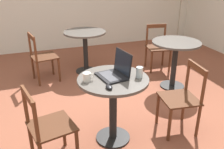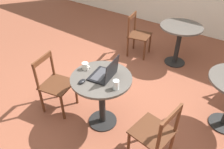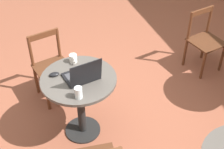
% 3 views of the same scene
% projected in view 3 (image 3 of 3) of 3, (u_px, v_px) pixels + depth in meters
% --- Properties ---
extents(ground_plane, '(16.00, 16.00, 0.00)m').
position_uv_depth(ground_plane, '(114.00, 129.00, 3.47)').
color(ground_plane, brown).
extents(cafe_table_near, '(0.74, 0.74, 0.75)m').
position_uv_depth(cafe_table_near, '(80.00, 92.00, 3.09)').
color(cafe_table_near, black).
rests_on(cafe_table_near, ground_plane).
extents(chair_near_left, '(0.47, 0.47, 0.82)m').
position_uv_depth(chair_near_left, '(52.00, 67.00, 3.67)').
color(chair_near_left, '#562D19').
rests_on(chair_near_left, ground_plane).
extents(chair_far_left, '(0.47, 0.47, 0.82)m').
position_uv_depth(chair_far_left, '(204.00, 41.00, 4.11)').
color(chair_far_left, '#562D19').
rests_on(chair_far_left, ground_plane).
extents(laptop, '(0.32, 0.36, 0.26)m').
position_uv_depth(laptop, '(82.00, 75.00, 2.93)').
color(laptop, black).
rests_on(laptop, cafe_table_near).
extents(mouse, '(0.06, 0.10, 0.03)m').
position_uv_depth(mouse, '(54.00, 74.00, 3.00)').
color(mouse, black).
rests_on(mouse, cafe_table_near).
extents(mug, '(0.12, 0.08, 0.09)m').
position_uv_depth(mug, '(73.00, 59.00, 3.15)').
color(mug, silver).
rests_on(mug, cafe_table_near).
extents(drinking_glass, '(0.07, 0.07, 0.11)m').
position_uv_depth(drinking_glass, '(78.00, 93.00, 2.74)').
color(drinking_glass, silver).
rests_on(drinking_glass, cafe_table_near).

